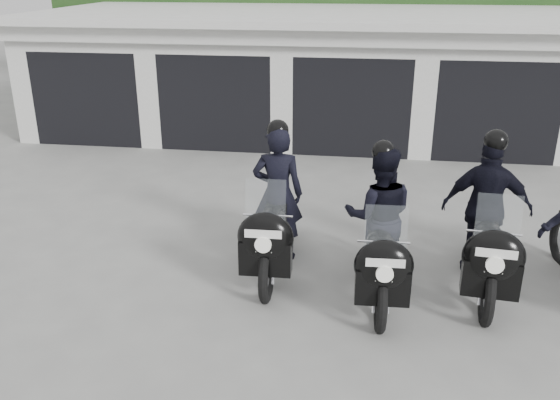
# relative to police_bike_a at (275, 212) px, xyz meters

# --- Properties ---
(ground) EXTENTS (80.00, 80.00, 0.00)m
(ground) POSITION_rel_police_bike_a_xyz_m (0.86, 0.04, -0.85)
(ground) COLOR gray
(ground) RESTS_ON ground
(garage_block) EXTENTS (16.40, 6.80, 2.96)m
(garage_block) POSITION_rel_police_bike_a_xyz_m (0.86, 8.09, 0.58)
(garage_block) COLOR white
(garage_block) RESTS_ON ground
(background_vegetation) EXTENTS (20.00, 3.90, 5.80)m
(background_vegetation) POSITION_rel_police_bike_a_xyz_m (1.24, 12.96, 1.92)
(background_vegetation) COLOR #173914
(background_vegetation) RESTS_ON ground
(police_bike_a) EXTENTS (0.76, 2.46, 2.14)m
(police_bike_a) POSITION_rel_police_bike_a_xyz_m (0.00, 0.00, 0.00)
(police_bike_a) COLOR black
(police_bike_a) RESTS_ON ground
(police_bike_b) EXTENTS (0.95, 2.36, 2.05)m
(police_bike_b) POSITION_rel_police_bike_a_xyz_m (1.43, -0.39, 0.02)
(police_bike_b) COLOR black
(police_bike_b) RESTS_ON ground
(police_bike_c) EXTENTS (1.23, 2.47, 2.15)m
(police_bike_c) POSITION_rel_police_bike_a_xyz_m (2.83, -0.01, 0.06)
(police_bike_c) COLOR black
(police_bike_c) RESTS_ON ground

